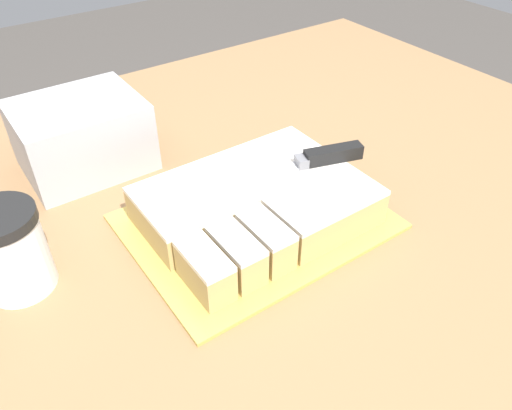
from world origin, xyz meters
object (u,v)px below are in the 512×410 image
coffee_cup (10,251)px  cake (257,204)px  knife (315,159)px  cake_board (256,221)px  storage_box (82,136)px

coffee_cup → cake: bearing=-12.7°
cake → knife: size_ratio=1.16×
cake_board → coffee_cup: 0.33m
cake_board → cake: 0.03m
coffee_cup → knife: bearing=-9.5°
cake_board → knife: bearing=1.3°
knife → coffee_cup: coffee_cup is taller
cake_board → storage_box: size_ratio=1.83×
knife → storage_box: size_ratio=1.32×
cake_board → storage_box: (-0.15, 0.29, 0.06)m
cake → coffee_cup: coffee_cup is taller
coffee_cup → storage_box: size_ratio=0.59×
knife → cake_board: bearing=18.8°
knife → storage_box: bearing=-30.9°
cake → knife: 0.11m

